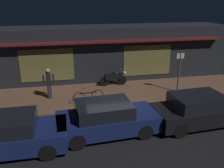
{
  "coord_description": "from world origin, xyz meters",
  "views": [
    {
      "loc": [
        -2.08,
        -9.56,
        5.34
      ],
      "look_at": [
        0.32,
        2.4,
        0.95
      ],
      "focal_mm": 38.26,
      "sensor_mm": 36.0,
      "label": 1
    }
  ],
  "objects_px": {
    "parked_car_far": "(106,119)",
    "person_photographer": "(49,83)",
    "parked_car_across": "(199,110)",
    "sign_post": "(179,69)",
    "bicycle_parked": "(88,96)",
    "motorcycle": "(114,78)",
    "parked_car_near": "(8,135)"
  },
  "relations": [
    {
      "from": "parked_car_far",
      "to": "person_photographer",
      "type": "bearing_deg",
      "value": 121.18
    },
    {
      "from": "person_photographer",
      "to": "parked_car_across",
      "type": "xyz_separation_m",
      "value": [
        6.59,
        -4.04,
        -0.32
      ]
    },
    {
      "from": "sign_post",
      "to": "parked_car_far",
      "type": "xyz_separation_m",
      "value": [
        -4.87,
        -3.53,
        -0.81
      ]
    },
    {
      "from": "parked_car_far",
      "to": "bicycle_parked",
      "type": "bearing_deg",
      "value": 98.34
    },
    {
      "from": "motorcycle",
      "to": "parked_car_far",
      "type": "bearing_deg",
      "value": -104.97
    },
    {
      "from": "bicycle_parked",
      "to": "sign_post",
      "type": "xyz_separation_m",
      "value": [
        5.3,
        0.56,
        1.0
      ]
    },
    {
      "from": "person_photographer",
      "to": "parked_car_near",
      "type": "xyz_separation_m",
      "value": [
        -1.25,
        -4.55,
        -0.32
      ]
    },
    {
      "from": "bicycle_parked",
      "to": "parked_car_near",
      "type": "xyz_separation_m",
      "value": [
        -3.26,
        -3.47,
        0.2
      ]
    },
    {
      "from": "bicycle_parked",
      "to": "sign_post",
      "type": "height_order",
      "value": "sign_post"
    },
    {
      "from": "bicycle_parked",
      "to": "parked_car_far",
      "type": "xyz_separation_m",
      "value": [
        0.44,
        -2.97,
        0.2
      ]
    },
    {
      "from": "bicycle_parked",
      "to": "person_photographer",
      "type": "bearing_deg",
      "value": 151.89
    },
    {
      "from": "person_photographer",
      "to": "bicycle_parked",
      "type": "bearing_deg",
      "value": -28.11
    },
    {
      "from": "sign_post",
      "to": "bicycle_parked",
      "type": "bearing_deg",
      "value": -173.99
    },
    {
      "from": "sign_post",
      "to": "parked_car_across",
      "type": "relative_size",
      "value": 0.57
    },
    {
      "from": "bicycle_parked",
      "to": "parked_car_near",
      "type": "distance_m",
      "value": 4.77
    },
    {
      "from": "parked_car_near",
      "to": "motorcycle",
      "type": "bearing_deg",
      "value": 48.75
    },
    {
      "from": "motorcycle",
      "to": "parked_car_near",
      "type": "xyz_separation_m",
      "value": [
        -5.13,
        -5.84,
        0.06
      ]
    },
    {
      "from": "bicycle_parked",
      "to": "person_photographer",
      "type": "distance_m",
      "value": 2.34
    },
    {
      "from": "person_photographer",
      "to": "parked_car_across",
      "type": "height_order",
      "value": "person_photographer"
    },
    {
      "from": "person_photographer",
      "to": "motorcycle",
      "type": "bearing_deg",
      "value": 18.45
    },
    {
      "from": "motorcycle",
      "to": "sign_post",
      "type": "height_order",
      "value": "sign_post"
    },
    {
      "from": "parked_car_near",
      "to": "parked_car_across",
      "type": "bearing_deg",
      "value": 3.71
    },
    {
      "from": "parked_car_across",
      "to": "sign_post",
      "type": "bearing_deg",
      "value": 78.36
    },
    {
      "from": "sign_post",
      "to": "parked_car_far",
      "type": "height_order",
      "value": "sign_post"
    },
    {
      "from": "sign_post",
      "to": "person_photographer",
      "type": "bearing_deg",
      "value": 175.95
    },
    {
      "from": "motorcycle",
      "to": "bicycle_parked",
      "type": "distance_m",
      "value": 3.02
    },
    {
      "from": "parked_car_far",
      "to": "parked_car_across",
      "type": "distance_m",
      "value": 4.14
    },
    {
      "from": "bicycle_parked",
      "to": "parked_car_near",
      "type": "relative_size",
      "value": 0.4
    },
    {
      "from": "motorcycle",
      "to": "parked_car_across",
      "type": "relative_size",
      "value": 0.41
    },
    {
      "from": "bicycle_parked",
      "to": "parked_car_across",
      "type": "xyz_separation_m",
      "value": [
        4.58,
        -2.97,
        0.2
      ]
    },
    {
      "from": "bicycle_parked",
      "to": "parked_car_across",
      "type": "relative_size",
      "value": 0.39
    },
    {
      "from": "motorcycle",
      "to": "bicycle_parked",
      "type": "height_order",
      "value": "motorcycle"
    }
  ]
}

